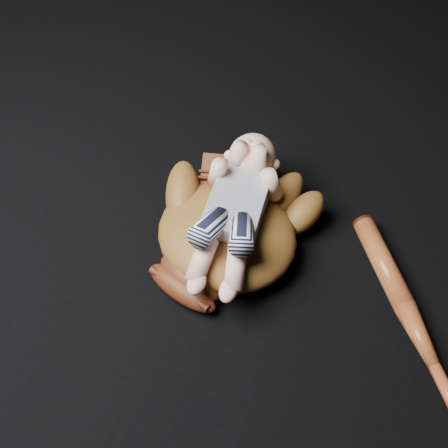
% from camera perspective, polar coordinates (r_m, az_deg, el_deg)
% --- Properties ---
extents(baseball_glove, '(0.47, 0.50, 0.13)m').
position_cam_1_polar(baseball_glove, '(1.26, 0.28, -0.60)').
color(baseball_glove, brown).
rests_on(baseball_glove, ground).
extents(newborn_baby, '(0.21, 0.40, 0.15)m').
position_cam_1_polar(newborn_baby, '(1.21, 0.84, 1.13)').
color(newborn_baby, '#F1B39B').
rests_on(newborn_baby, baseball_glove).
extents(baseball_bat, '(0.31, 0.42, 0.04)m').
position_cam_1_polar(baseball_bat, '(1.25, 16.72, -8.31)').
color(baseball_bat, '#9B431E').
rests_on(baseball_bat, ground).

